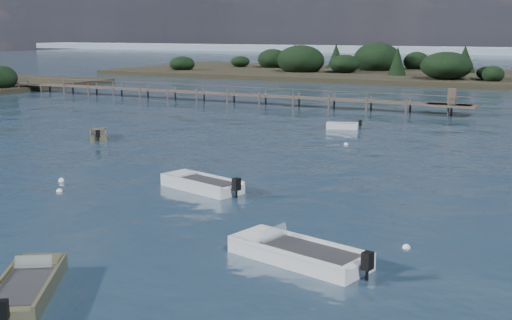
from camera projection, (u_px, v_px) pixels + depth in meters
The scene contains 13 objects.
ground at pixel (436, 102), 77.44m from camera, with size 400.00×400.00×0.00m, color #172837.
tender_far_grey at pixel (98, 136), 51.30m from camera, with size 3.02×3.25×1.14m.
dinghy_mid_grey at pixel (202, 186), 34.68m from camera, with size 5.27×3.02×1.31m.
tender_far_white at pixel (342, 127), 56.17m from camera, with size 3.12×1.75×1.05m.
dinghy_mid_white_a at pixel (298, 256), 23.92m from camera, with size 5.89×3.21×1.35m.
dinghy_near_olive at pixel (27, 290), 20.85m from camera, with size 3.92×4.84×1.22m.
buoy_b at pixel (406, 248), 25.34m from camera, with size 0.32×0.32×0.32m, color white.
buoy_c at pixel (59, 191), 34.25m from camera, with size 0.32×0.32×0.32m, color white.
buoy_e at pixel (346, 145), 48.35m from camera, with size 0.32×0.32×0.32m, color white.
buoy_extra_a at pixel (61, 181), 36.53m from camera, with size 0.32×0.32×0.32m, color white.
buoy_extra_b at pixel (61, 181), 36.73m from camera, with size 0.32×0.32×0.32m, color white.
jetty at pixel (231, 94), 76.51m from camera, with size 64.50×3.20×3.40m.
distant_haze at pixel (303, 51), 265.97m from camera, with size 280.00×20.00×2.40m, color #889AA8.
Camera 1 is at (15.93, -18.72, 8.43)m, focal length 45.00 mm.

